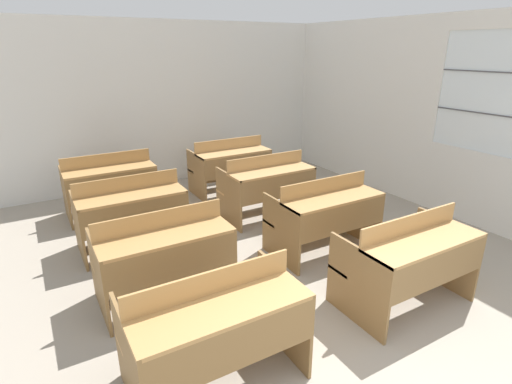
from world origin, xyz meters
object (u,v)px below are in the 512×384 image
bench_front_left (216,326)px  bench_second_left (164,253)px  bench_second_right (325,213)px  bench_back_right (230,164)px  bench_back_left (110,182)px  bench_third_left (131,210)px  bench_front_right (409,258)px  bench_third_right (267,184)px

bench_front_left → bench_second_left: 1.21m
bench_second_right → bench_back_right: 2.46m
bench_back_left → bench_back_right: (1.96, -0.01, 0.00)m
bench_third_left → bench_back_right: (1.95, 1.22, 0.00)m
bench_front_right → bench_back_left: (-1.96, 3.70, 0.00)m
bench_third_left → bench_third_right: bearing=0.2°
bench_second_left → bench_third_right: 2.29m
bench_back_left → bench_back_right: bearing=-0.2°
bench_second_right → bench_third_right: (-0.03, 1.25, 0.00)m
bench_front_left → bench_second_right: bearing=31.3°
bench_third_right → bench_back_right: 1.21m
bench_second_left → bench_second_right: size_ratio=1.00×
bench_second_right → bench_back_left: same height
bench_third_left → bench_third_right: (1.93, 0.01, 0.00)m
bench_second_left → bench_third_left: bearing=90.3°
bench_third_right → bench_back_right: same height
bench_front_left → bench_third_left: bearing=89.7°
bench_front_right → bench_second_left: same height
bench_third_left → bench_second_left: bearing=-89.7°
bench_second_right → bench_back_left: (-1.97, 2.47, 0.00)m
bench_second_left → bench_back_left: same height
bench_front_left → bench_back_left: (0.01, 3.67, 0.00)m
bench_front_left → bench_front_right: bearing=-0.9°
bench_front_left → bench_back_right: bearing=61.8°
bench_third_left → bench_back_left: (-0.00, 1.23, 0.00)m
bench_second_left → bench_third_left: (-0.01, 1.23, 0.00)m
bench_front_right → bench_third_right: 2.48m
bench_second_right → bench_third_left: bearing=147.7°
bench_front_left → bench_third_right: size_ratio=1.00×
bench_third_right → bench_front_left: bearing=-128.4°
bench_second_left → bench_back_right: 3.13m
bench_back_right → bench_third_right: bearing=-91.1°
bench_back_right → bench_second_right: bearing=-89.7°
bench_front_right → bench_second_left: bearing=147.4°
bench_third_left → bench_third_right: size_ratio=1.00×
bench_front_right → bench_third_left: bearing=128.3°
bench_second_right → bench_back_left: 3.16m
bench_front_left → bench_back_right: 4.16m
bench_second_right → bench_third_right: same height
bench_second_left → bench_front_left: bearing=-90.9°
bench_front_right → bench_back_right: same height
bench_second_right → bench_front_right: bearing=-90.6°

